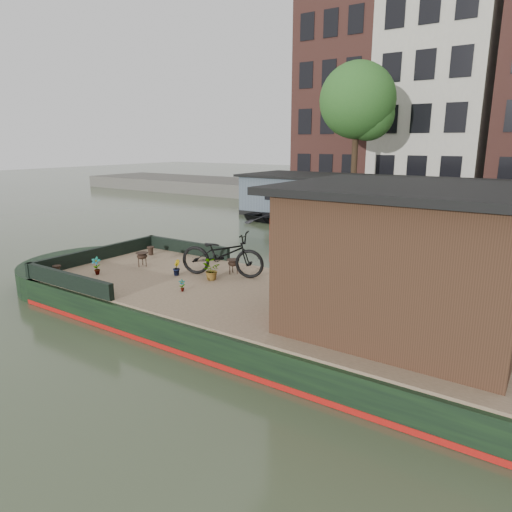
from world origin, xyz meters
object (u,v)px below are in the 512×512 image
Objects in this scene: brazier_front at (142,259)px; brazier_rear at (233,266)px; bicycle at (222,254)px; dinghy at (280,215)px; potted_plant_a at (96,266)px; cabin at (406,257)px.

brazier_front is 1.02× the size of brazier_rear.
brazier_rear is at bearing 18.05° from brazier_front.
bicycle is 11.43m from dinghy.
dinghy is (-2.45, 10.86, -0.46)m from brazier_front.
brazier_rear is at bearing -155.59° from dinghy.
potted_plant_a is at bearing -170.90° from dinghy.
potted_plant_a reaches higher than brazier_rear.
cabin is 6.76m from brazier_front.
bicycle is at bearing -107.87° from brazier_rear.
cabin reaches higher than brazier_rear.
bicycle reaches higher than potted_plant_a.
brazier_front is at bearing -161.95° from brazier_rear.
bicycle is 2.31m from brazier_front.
brazier_front is at bearing 82.77° from bicycle.
bicycle reaches higher than brazier_front.
bicycle is 4.71× the size of potted_plant_a.
dinghy is at bearing 5.23° from bicycle.
brazier_rear is (2.33, 0.76, -0.00)m from brazier_front.
cabin is at bearing 7.25° from potted_plant_a.
brazier_front is (-6.68, 0.24, -1.05)m from cabin.
bicycle is 3.04m from potted_plant_a.
brazier_rear is 11.19m from dinghy.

